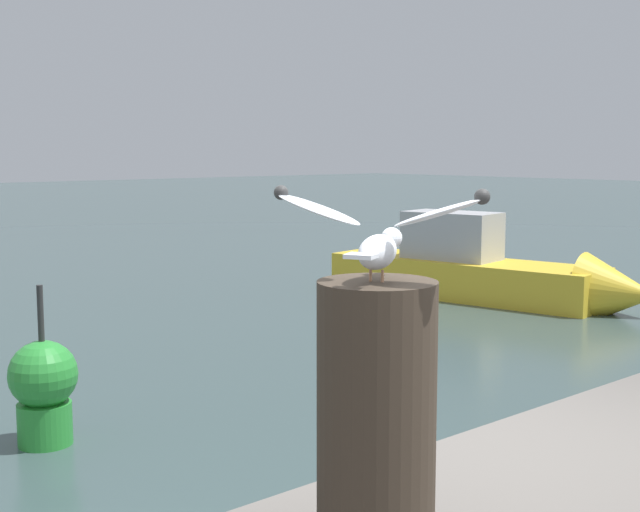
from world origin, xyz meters
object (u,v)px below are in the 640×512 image
Objects in this scene: boat_yellow at (496,274)px; seagull at (378,235)px; mooring_post at (376,416)px; channel_buoy at (44,388)px.

seagull is at bearing -144.68° from boat_yellow.
seagull is (0.00, 0.00, 0.53)m from mooring_post.
boat_yellow is at bearing 35.32° from mooring_post.
boat_yellow is at bearing 11.89° from channel_buoy.
seagull reaches higher than channel_buoy.
channel_buoy is (1.10, 4.91, -1.69)m from seagull.
channel_buoy is at bearing 77.36° from seagull.
mooring_post is at bearing -153.37° from seagull.
boat_yellow is (9.40, 6.66, -1.20)m from mooring_post.
mooring_post is 1.32× the size of seagull.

